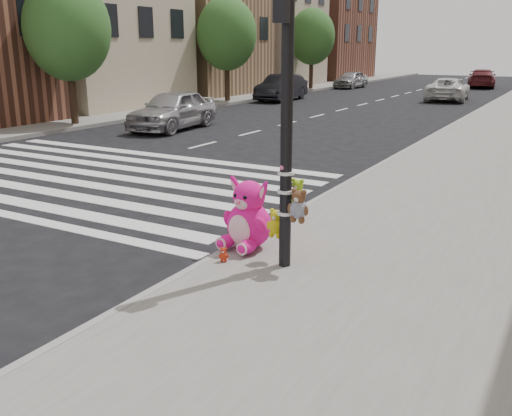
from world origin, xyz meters
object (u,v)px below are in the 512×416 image
Objects in this scene: red_teddy at (224,254)px; car_silver_far at (173,110)px; signal_pole at (288,152)px; car_dark_far at (281,88)px; pink_bunny at (248,219)px; car_white_near at (448,89)px.

car_silver_far is at bearing 105.92° from red_teddy.
car_dark_far is (-11.95, 23.02, -0.99)m from signal_pole.
signal_pole is 1.45m from pink_bunny.
pink_bunny is at bearing 90.09° from car_white_near.
car_dark_far is 0.96× the size of car_white_near.
car_white_near is (-2.84, 28.09, 0.40)m from red_teddy.
signal_pole reaches higher than red_teddy.
red_teddy is 28.24m from car_white_near.
signal_pole reaches higher than car_silver_far.
car_silver_far is at bearing -85.81° from car_dark_far.
pink_bunny is at bearing 65.79° from red_teddy.
car_silver_far is (-9.30, 10.90, 0.49)m from red_teddy.
signal_pole reaches higher than car_dark_far.
red_teddy is at bearing -55.32° from car_silver_far.
signal_pole is 28.03m from car_white_near.
red_teddy is 0.05× the size of car_silver_far.
pink_bunny is 27.56m from car_white_near.
car_white_near is (8.30, 4.75, -0.09)m from car_dark_far.
signal_pole is 14.68m from car_silver_far.
pink_bunny is 0.25× the size of car_silver_far.
car_white_near is (-2.83, 27.42, 0.06)m from pink_bunny.
signal_pole is 3.69× the size of pink_bunny.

